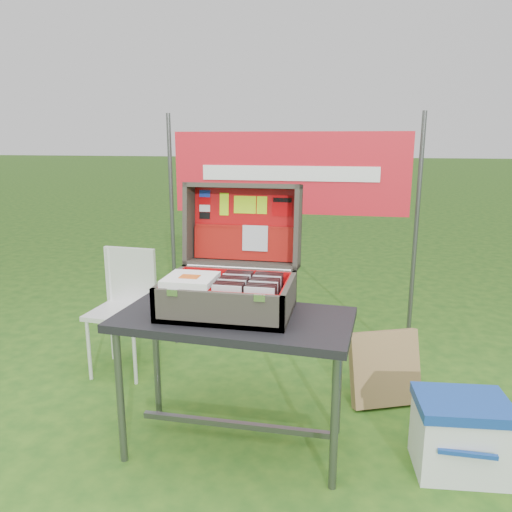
% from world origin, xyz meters
% --- Properties ---
extents(ground, '(80.00, 80.00, 0.00)m').
position_xyz_m(ground, '(0.00, 0.00, 0.00)').
color(ground, '#235217').
rests_on(ground, ground).
extents(table, '(1.16, 0.64, 0.70)m').
position_xyz_m(table, '(-0.10, -0.10, 0.35)').
color(table, black).
rests_on(table, ground).
extents(table_top, '(1.16, 0.64, 0.04)m').
position_xyz_m(table_top, '(-0.10, -0.10, 0.68)').
color(table_top, black).
rests_on(table_top, ground).
extents(table_leg_fl, '(0.04, 0.04, 0.66)m').
position_xyz_m(table_leg_fl, '(-0.60, -0.32, 0.33)').
color(table_leg_fl, '#59595B').
rests_on(table_leg_fl, ground).
extents(table_leg_fr, '(0.04, 0.04, 0.66)m').
position_xyz_m(table_leg_fr, '(0.40, -0.32, 0.33)').
color(table_leg_fr, '#59595B').
rests_on(table_leg_fr, ground).
extents(table_leg_bl, '(0.04, 0.04, 0.66)m').
position_xyz_m(table_leg_bl, '(-0.60, 0.12, 0.33)').
color(table_leg_bl, '#59595B').
rests_on(table_leg_bl, ground).
extents(table_leg_br, '(0.04, 0.04, 0.66)m').
position_xyz_m(table_leg_br, '(0.40, 0.12, 0.33)').
color(table_leg_br, '#59595B').
rests_on(table_leg_br, ground).
extents(table_brace, '(0.97, 0.03, 0.03)m').
position_xyz_m(table_brace, '(-0.10, -0.10, 0.12)').
color(table_brace, '#59595B').
rests_on(table_brace, ground).
extents(suitcase, '(0.62, 0.60, 0.60)m').
position_xyz_m(suitcase, '(-0.14, 0.01, 1.00)').
color(suitcase, '#494337').
rests_on(suitcase, table).
extents(suitcase_base_bottom, '(0.62, 0.44, 0.02)m').
position_xyz_m(suitcase_base_bottom, '(-0.14, -0.05, 0.71)').
color(suitcase_base_bottom, '#494337').
rests_on(suitcase_base_bottom, table_top).
extents(suitcase_base_wall_front, '(0.62, 0.02, 0.17)m').
position_xyz_m(suitcase_base_wall_front, '(-0.14, -0.26, 0.79)').
color(suitcase_base_wall_front, '#494337').
rests_on(suitcase_base_wall_front, table_top).
extents(suitcase_base_wall_back, '(0.62, 0.02, 0.17)m').
position_xyz_m(suitcase_base_wall_back, '(-0.14, 0.15, 0.79)').
color(suitcase_base_wall_back, '#494337').
rests_on(suitcase_base_wall_back, table_top).
extents(suitcase_base_wall_left, '(0.02, 0.44, 0.17)m').
position_xyz_m(suitcase_base_wall_left, '(-0.43, -0.05, 0.79)').
color(suitcase_base_wall_left, '#494337').
rests_on(suitcase_base_wall_left, table_top).
extents(suitcase_base_wall_right, '(0.02, 0.44, 0.17)m').
position_xyz_m(suitcase_base_wall_right, '(0.16, -0.05, 0.79)').
color(suitcase_base_wall_right, '#494337').
rests_on(suitcase_base_wall_right, table_top).
extents(suitcase_liner_floor, '(0.57, 0.39, 0.01)m').
position_xyz_m(suitcase_liner_floor, '(-0.14, -0.05, 0.73)').
color(suitcase_liner_floor, '#C30900').
rests_on(suitcase_liner_floor, suitcase_base_bottom).
extents(suitcase_latch_left, '(0.05, 0.01, 0.03)m').
position_xyz_m(suitcase_latch_left, '(-0.33, -0.27, 0.86)').
color(suitcase_latch_left, silver).
rests_on(suitcase_latch_left, suitcase_base_wall_front).
extents(suitcase_latch_right, '(0.05, 0.01, 0.03)m').
position_xyz_m(suitcase_latch_right, '(0.06, -0.27, 0.86)').
color(suitcase_latch_right, silver).
rests_on(suitcase_latch_right, suitcase_base_wall_front).
extents(suitcase_hinge, '(0.56, 0.02, 0.02)m').
position_xyz_m(suitcase_hinge, '(-0.14, 0.17, 0.87)').
color(suitcase_hinge, silver).
rests_on(suitcase_hinge, suitcase_base_wall_back).
extents(suitcase_lid_back, '(0.62, 0.07, 0.44)m').
position_xyz_m(suitcase_lid_back, '(-0.14, 0.34, 1.07)').
color(suitcase_lid_back, '#494337').
rests_on(suitcase_lid_back, suitcase_base_wall_back).
extents(suitcase_lid_rim_far, '(0.62, 0.17, 0.04)m').
position_xyz_m(suitcase_lid_rim_far, '(-0.14, 0.29, 1.29)').
color(suitcase_lid_rim_far, '#494337').
rests_on(suitcase_lid_rim_far, suitcase_lid_back).
extents(suitcase_lid_rim_near, '(0.62, 0.17, 0.04)m').
position_xyz_m(suitcase_lid_rim_near, '(-0.14, 0.25, 0.87)').
color(suitcase_lid_rim_near, '#494337').
rests_on(suitcase_lid_rim_near, suitcase_lid_back).
extents(suitcase_lid_rim_left, '(0.02, 0.21, 0.46)m').
position_xyz_m(suitcase_lid_rim_left, '(-0.43, 0.27, 1.08)').
color(suitcase_lid_rim_left, '#494337').
rests_on(suitcase_lid_rim_left, suitcase_lid_back).
extents(suitcase_lid_rim_right, '(0.02, 0.21, 0.46)m').
position_xyz_m(suitcase_lid_rim_right, '(0.16, 0.27, 1.08)').
color(suitcase_lid_rim_right, '#494337').
rests_on(suitcase_lid_rim_right, suitcase_lid_back).
extents(suitcase_lid_liner, '(0.57, 0.04, 0.39)m').
position_xyz_m(suitcase_lid_liner, '(-0.14, 0.33, 1.07)').
color(suitcase_lid_liner, '#C30900').
rests_on(suitcase_lid_liner, suitcase_lid_back).
extents(suitcase_liner_wall_front, '(0.57, 0.01, 0.14)m').
position_xyz_m(suitcase_liner_wall_front, '(-0.14, -0.25, 0.80)').
color(suitcase_liner_wall_front, '#C30900').
rests_on(suitcase_liner_wall_front, suitcase_base_bottom).
extents(suitcase_liner_wall_back, '(0.57, 0.01, 0.14)m').
position_xyz_m(suitcase_liner_wall_back, '(-0.14, 0.14, 0.80)').
color(suitcase_liner_wall_back, '#C30900').
rests_on(suitcase_liner_wall_back, suitcase_base_bottom).
extents(suitcase_liner_wall_left, '(0.01, 0.39, 0.14)m').
position_xyz_m(suitcase_liner_wall_left, '(-0.42, -0.05, 0.80)').
color(suitcase_liner_wall_left, '#C30900').
rests_on(suitcase_liner_wall_left, suitcase_base_bottom).
extents(suitcase_liner_wall_right, '(0.01, 0.39, 0.14)m').
position_xyz_m(suitcase_liner_wall_right, '(0.15, -0.05, 0.80)').
color(suitcase_liner_wall_right, '#C30900').
rests_on(suitcase_liner_wall_right, suitcase_base_bottom).
extents(suitcase_lid_pocket, '(0.55, 0.05, 0.18)m').
position_xyz_m(suitcase_lid_pocket, '(-0.14, 0.30, 0.97)').
color(suitcase_lid_pocket, '#9B140F').
rests_on(suitcase_lid_pocket, suitcase_lid_liner).
extents(suitcase_pocket_edge, '(0.54, 0.02, 0.02)m').
position_xyz_m(suitcase_pocket_edge, '(-0.14, 0.30, 1.06)').
color(suitcase_pocket_edge, '#9B140F').
rests_on(suitcase_pocket_edge, suitcase_lid_pocket).
extents(suitcase_pocket_cd, '(0.14, 0.02, 0.14)m').
position_xyz_m(suitcase_pocket_cd, '(-0.07, 0.28, 1.01)').
color(suitcase_pocket_cd, silver).
rests_on(suitcase_pocket_cd, suitcase_lid_pocket).
extents(lid_sticker_cc_a, '(0.06, 0.01, 0.04)m').
position_xyz_m(lid_sticker_cc_a, '(-0.36, 0.34, 1.23)').
color(lid_sticker_cc_a, '#1933B2').
rests_on(lid_sticker_cc_a, suitcase_lid_liner).
extents(lid_sticker_cc_b, '(0.06, 0.01, 0.04)m').
position_xyz_m(lid_sticker_cc_b, '(-0.36, 0.33, 1.19)').
color(lid_sticker_cc_b, '#BE0307').
rests_on(lid_sticker_cc_b, suitcase_lid_liner).
extents(lid_sticker_cc_c, '(0.06, 0.01, 0.04)m').
position_xyz_m(lid_sticker_cc_c, '(-0.36, 0.33, 1.16)').
color(lid_sticker_cc_c, white).
rests_on(lid_sticker_cc_c, suitcase_lid_liner).
extents(lid_sticker_cc_d, '(0.06, 0.01, 0.04)m').
position_xyz_m(lid_sticker_cc_d, '(-0.36, 0.32, 1.12)').
color(lid_sticker_cc_d, black).
rests_on(lid_sticker_cc_d, suitcase_lid_liner).
extents(lid_card_neon_tall, '(0.05, 0.02, 0.12)m').
position_xyz_m(lid_card_neon_tall, '(-0.25, 0.33, 1.18)').
color(lid_card_neon_tall, '#B9F714').
rests_on(lid_card_neon_tall, suitcase_lid_liner).
extents(lid_card_neon_main, '(0.12, 0.01, 0.09)m').
position_xyz_m(lid_card_neon_main, '(-0.14, 0.33, 1.18)').
color(lid_card_neon_main, '#B9F714').
rests_on(lid_card_neon_main, suitcase_lid_liner).
extents(lid_card_neon_small, '(0.06, 0.01, 0.09)m').
position_xyz_m(lid_card_neon_small, '(-0.04, 0.33, 1.18)').
color(lid_card_neon_small, '#B9F714').
rests_on(lid_card_neon_small, suitcase_lid_liner).
extents(lid_sticker_band, '(0.11, 0.01, 0.11)m').
position_xyz_m(lid_sticker_band, '(0.07, 0.33, 1.18)').
color(lid_sticker_band, '#BE0307').
rests_on(lid_sticker_band, suitcase_lid_liner).
extents(lid_sticker_band_bar, '(0.10, 0.01, 0.02)m').
position_xyz_m(lid_sticker_band_bar, '(0.07, 0.33, 1.21)').
color(lid_sticker_band_bar, black).
rests_on(lid_sticker_band_bar, suitcase_lid_liner).
extents(cd_left_0, '(0.14, 0.01, 0.16)m').
position_xyz_m(cd_left_0, '(-0.10, -0.23, 0.81)').
color(cd_left_0, silver).
rests_on(cd_left_0, suitcase_liner_floor).
extents(cd_left_1, '(0.14, 0.01, 0.16)m').
position_xyz_m(cd_left_1, '(-0.10, -0.20, 0.81)').
color(cd_left_1, black).
rests_on(cd_left_1, suitcase_liner_floor).
extents(cd_left_2, '(0.14, 0.01, 0.16)m').
position_xyz_m(cd_left_2, '(-0.10, -0.18, 0.81)').
color(cd_left_2, black).
rests_on(cd_left_2, suitcase_liner_floor).
extents(cd_left_3, '(0.14, 0.01, 0.16)m').
position_xyz_m(cd_left_3, '(-0.10, -0.15, 0.81)').
color(cd_left_3, black).
rests_on(cd_left_3, suitcase_liner_floor).
extents(cd_left_4, '(0.14, 0.01, 0.16)m').
position_xyz_m(cd_left_4, '(-0.10, -0.13, 0.81)').
color(cd_left_4, silver).
rests_on(cd_left_4, suitcase_liner_floor).
extents(cd_left_5, '(0.14, 0.01, 0.16)m').
position_xyz_m(cd_left_5, '(-0.10, -0.10, 0.81)').
color(cd_left_5, black).
rests_on(cd_left_5, suitcase_liner_floor).
extents(cd_left_6, '(0.14, 0.01, 0.16)m').
position_xyz_m(cd_left_6, '(-0.10, -0.08, 0.81)').
color(cd_left_6, black).
rests_on(cd_left_6, suitcase_liner_floor).
extents(cd_left_7, '(0.14, 0.01, 0.16)m').
position_xyz_m(cd_left_7, '(-0.10, -0.06, 0.81)').
color(cd_left_7, black).
rests_on(cd_left_7, suitcase_liner_floor).
extents(cd_left_8, '(0.14, 0.01, 0.16)m').
position_xyz_m(cd_left_8, '(-0.10, -0.03, 0.81)').
color(cd_left_8, silver).
rests_on(cd_left_8, suitcase_liner_floor).
extents(cd_left_9, '(0.14, 0.01, 0.16)m').
position_xyz_m(cd_left_9, '(-0.10, -0.01, 0.81)').
color(cd_left_9, black).
rests_on(cd_left_9, suitcase_liner_floor).
extents(cd_left_10, '(0.14, 0.01, 0.16)m').
position_xyz_m(cd_left_10, '(-0.10, 0.02, 0.81)').
color(cd_left_10, black).
rests_on(cd_left_10, suitcase_liner_floor).
extents(cd_left_11, '(0.14, 0.01, 0.16)m').
position_xyz_m(cd_left_11, '(-0.10, 0.04, 0.81)').
color(cd_left_11, black).
rests_on(cd_left_11, suitcase_liner_floor).
extents(cd_right_0, '(0.14, 0.01, 0.16)m').
position_xyz_m(cd_right_0, '(0.05, -0.23, 0.81)').
color(cd_right_0, silver).
rests_on(cd_right_0, suitcase_liner_floor).
extents(cd_right_1, '(0.14, 0.01, 0.16)m').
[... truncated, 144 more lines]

